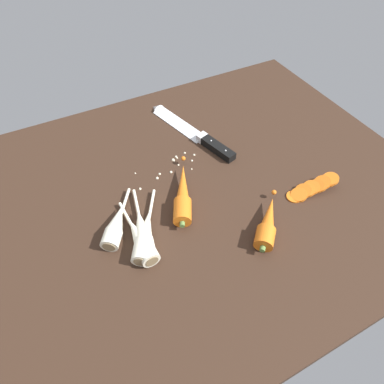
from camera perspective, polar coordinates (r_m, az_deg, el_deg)
name	(u,v)px	position (r cm, az deg, el deg)	size (l,w,h in cm)	color
ground_plane	(188,196)	(83.73, -0.63, -0.65)	(120.00, 90.00, 4.00)	#332116
chefs_knife	(188,129)	(98.91, -0.63, 10.86)	(12.49, 34.35, 4.18)	silver
whole_carrot	(183,194)	(78.68, -1.63, -0.39)	(11.86, 20.33, 4.20)	orange
whole_carrot_second	(268,223)	(75.33, 13.06, -5.33)	(13.34, 13.39, 4.20)	orange
parsnip_front	(143,233)	(72.93, -8.63, -7.02)	(6.53, 20.09, 4.00)	silver
parsnip_mid_left	(145,235)	(72.49, -8.17, -7.45)	(12.37, 18.66, 4.00)	silver
parsnip_mid_right	(140,240)	(71.96, -9.01, -8.26)	(4.38, 18.61, 4.00)	silver
parsnip_back	(116,226)	(75.13, -13.14, -5.72)	(11.57, 15.63, 4.00)	silver
carrot_slice_stack	(313,187)	(86.39, 20.36, 0.77)	(13.97, 4.93, 3.84)	orange
mince_crumbs	(171,166)	(87.96, -3.69, 4.59)	(18.65, 7.49, 0.87)	beige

